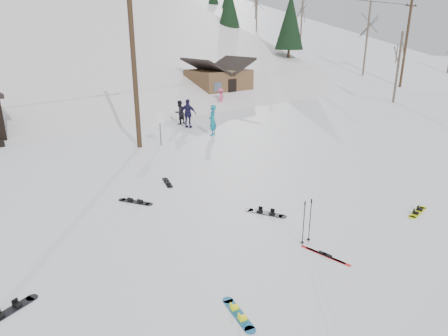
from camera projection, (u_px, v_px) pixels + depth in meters
ground at (318, 279)px, 10.22m from camera, size 200.00×200.00×0.00m
ridge_right at (233, 129)px, 73.18m from camera, size 45.66×93.98×54.59m
treeline_right at (256, 71)px, 62.47m from camera, size 20.00×60.00×10.00m
utility_pole at (133, 59)px, 20.30m from camera, size 2.00×0.26×9.00m
utility_pole_right at (406, 44)px, 41.14m from camera, size 2.00×0.26×9.00m
trail_sign at (160, 123)px, 21.73m from camera, size 0.50×0.09×1.85m
cabin at (218, 83)px, 36.35m from camera, size 5.39×4.40×3.77m
hero_snowboard at (238, 314)px, 8.93m from camera, size 0.49×1.31×0.09m
hero_skis at (325, 255)px, 11.27m from camera, size 0.31×1.55×0.08m
ski_poles at (307, 221)px, 11.74m from camera, size 0.38×0.10×1.39m
board_scatter_a at (9, 311)px, 9.01m from camera, size 1.35×0.69×0.10m
board_scatter_b at (135, 202)px, 14.79m from camera, size 0.88×1.27×0.10m
board_scatter_d at (266, 213)px, 13.88m from camera, size 0.83×1.39×0.11m
board_scatter_e at (418, 212)px, 13.94m from camera, size 1.35×0.42×0.10m
board_scatter_f at (167, 182)px, 16.66m from camera, size 0.57×1.24×0.09m
skier_teal at (212, 120)px, 24.01m from camera, size 0.80×0.76×1.84m
skier_dark at (179, 112)px, 26.93m from camera, size 0.91×0.78×1.61m
skier_pink at (221, 98)px, 32.85m from camera, size 1.18×1.03×1.58m
skier_navy at (188, 114)px, 25.82m from camera, size 1.01×1.16×1.88m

